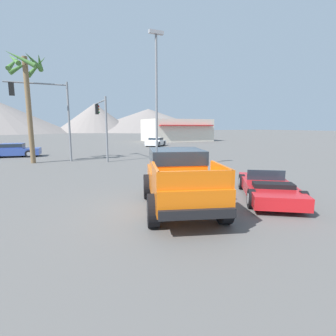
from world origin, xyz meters
name	(u,v)px	position (x,y,z in m)	size (l,w,h in m)	color
ground_plane	(168,206)	(0.00, 0.00, 0.00)	(320.00, 320.00, 0.00)	#5B5956
orange_pickup_truck	(179,175)	(0.36, -0.16, 1.12)	(3.45, 5.43, 1.97)	orange
red_convertible_car	(268,188)	(4.00, -0.73, 0.41)	(3.98, 4.75, 1.04)	red
parked_car_blue	(14,150)	(-6.59, 19.65, 0.64)	(4.56, 2.27, 1.26)	#334C9E
parked_car_white	(156,142)	(10.35, 26.55, 0.62)	(4.10, 4.39, 1.22)	white
traffic_light_main	(102,117)	(0.55, 14.41, 3.60)	(0.38, 4.52, 5.07)	slate
traffic_light_crosswalk	(46,106)	(-3.65, 14.21, 4.34)	(4.35, 0.38, 6.19)	slate
street_lamp_post	(156,90)	(2.49, 7.05, 4.96)	(0.90, 0.24, 8.35)	slate
palm_tree_tall	(27,81)	(-4.78, 14.28, 6.08)	(2.88, 3.00, 8.10)	brown
storefront_building	(177,130)	(18.92, 37.08, 2.05)	(11.76, 8.58, 4.09)	beige
distant_mountain_range	(78,118)	(10.22, 121.77, 6.57)	(135.64, 68.37, 14.41)	gray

